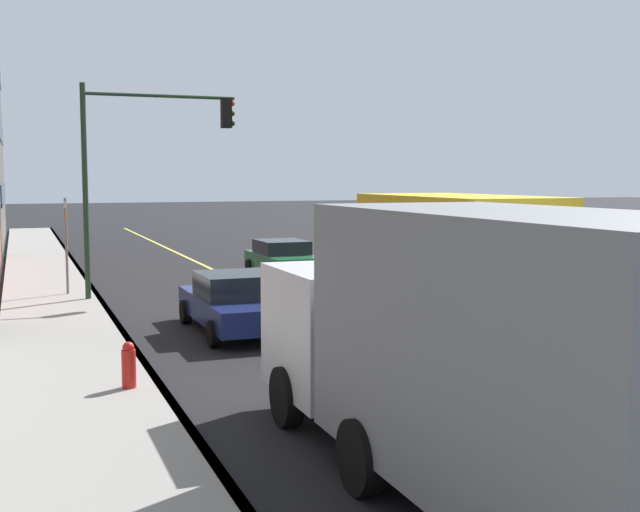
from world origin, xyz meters
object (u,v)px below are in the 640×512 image
Objects in this scene: truck_gray at (478,348)px; traffic_light_mast at (142,154)px; car_navy at (237,302)px; fire_hydrant at (129,369)px; street_sign_post at (66,240)px; car_green at (283,258)px; truck_yellow at (476,270)px.

traffic_light_mast is (16.41, 1.33, 2.62)m from truck_gray.
car_navy is 5.81m from fire_hydrant.
traffic_light_mast is 6.81× the size of fire_hydrant.
street_sign_post is at bearing 26.47° from car_navy.
car_green is 1.38× the size of street_sign_post.
truck_yellow is 11.33m from traffic_light_mast.
truck_gray is 1.29× the size of traffic_light_mast.
traffic_light_mast is at bearing -9.87° from fire_hydrant.
car_navy is at bearing 155.81° from car_green.
fire_hydrant is at bearing 28.65° from truck_gray.
fire_hydrant is (-14.27, 7.42, -0.26)m from car_green.
fire_hydrant is at bearing 152.53° from car_green.
car_navy is 10.33m from car_green.
truck_gray reaches higher than truck_yellow.
truck_yellow reaches higher than street_sign_post.
street_sign_post is at bearing 11.14° from truck_gray.
car_navy is 7.91m from street_sign_post.
fire_hydrant is at bearing 170.13° from traffic_light_mast.
street_sign_post reaches higher than fire_hydrant.
street_sign_post is (7.01, 3.49, 1.08)m from car_navy.
car_green is at bearing -27.47° from fire_hydrant.
truck_yellow is 0.93× the size of truck_gray.
truck_gray is at bearing 148.38° from truck_yellow.
truck_yellow reaches higher than car_navy.
traffic_light_mast is at bearing 13.18° from car_navy.
fire_hydrant is at bearing 98.43° from truck_yellow.
car_navy is 0.56× the size of truck_gray.
traffic_light_mast reaches higher than fire_hydrant.
truck_gray is 18.02m from street_sign_post.
car_green is at bearing -72.67° from street_sign_post.
truck_gray is at bearing -175.35° from traffic_light_mast.
street_sign_post is (17.68, 3.48, 0.04)m from truck_gray.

